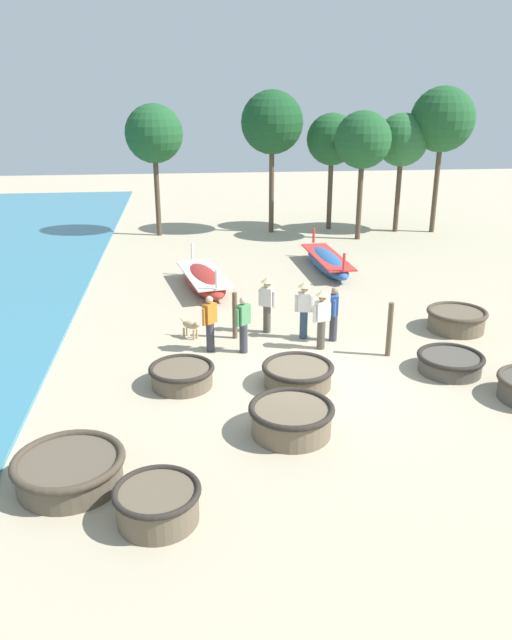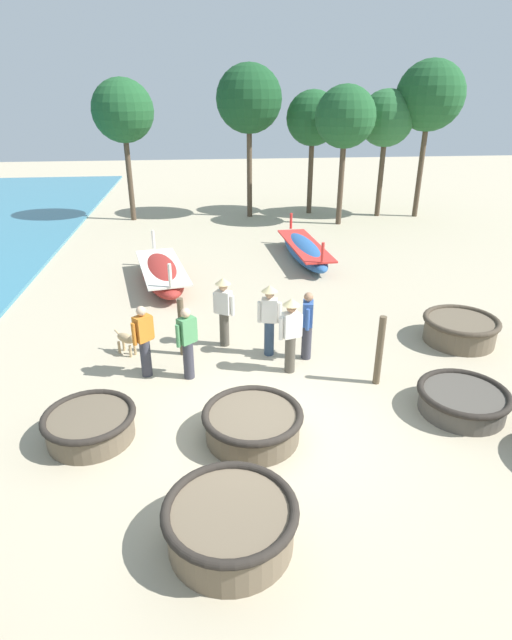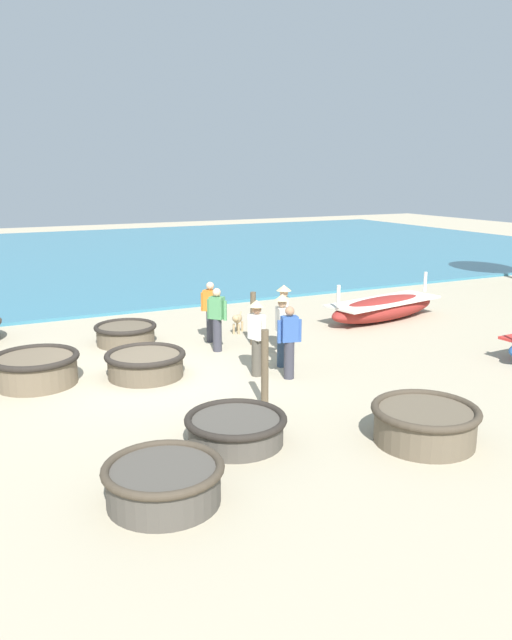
% 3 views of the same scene
% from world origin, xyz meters
% --- Properties ---
extents(ground_plane, '(80.00, 80.00, 0.00)m').
position_xyz_m(ground_plane, '(0.00, 0.00, 0.00)').
color(ground_plane, tan).
extents(coracle_far_left, '(1.78, 1.78, 0.64)m').
position_xyz_m(coracle_far_left, '(-0.82, -2.31, 0.35)').
color(coracle_far_left, brown).
rests_on(coracle_far_left, ground).
extents(coracle_nearest, '(1.73, 1.73, 0.55)m').
position_xyz_m(coracle_nearest, '(-0.30, -0.13, 0.30)').
color(coracle_nearest, brown).
rests_on(coracle_nearest, ground).
extents(coracle_front_right, '(1.58, 1.58, 0.51)m').
position_xyz_m(coracle_front_right, '(-3.06, 0.16, 0.28)').
color(coracle_front_right, brown).
rests_on(coracle_front_right, ground).
extents(coracle_weathered, '(1.67, 1.67, 0.47)m').
position_xyz_m(coracle_weathered, '(3.63, 0.20, 0.26)').
color(coracle_weathered, '#4C473F').
rests_on(coracle_weathered, ground).
extents(coracle_front_left, '(1.75, 1.75, 0.62)m').
position_xyz_m(coracle_front_left, '(4.97, 2.96, 0.34)').
color(coracle_front_left, brown).
rests_on(coracle_front_left, ground).
extents(long_boat_white_hull, '(1.30, 4.64, 1.21)m').
position_xyz_m(long_boat_white_hull, '(2.58, 9.68, 0.35)').
color(long_boat_white_hull, '#285693').
rests_on(long_boat_white_hull, ground).
extents(long_boat_ochre_hull, '(1.95, 4.26, 1.25)m').
position_xyz_m(long_boat_ochre_hull, '(-2.28, 7.71, 0.36)').
color(long_boat_ochre_hull, maroon).
rests_on(long_boat_ochre_hull, ground).
extents(fisherman_crouching, '(0.42, 0.39, 1.57)m').
position_xyz_m(fisherman_crouching, '(-2.29, 2.19, 0.84)').
color(fisherman_crouching, '#383842').
rests_on(fisherman_crouching, ground).
extents(fisherman_with_hat, '(0.51, 0.36, 1.67)m').
position_xyz_m(fisherman_with_hat, '(0.72, 2.02, 0.96)').
color(fisherman_with_hat, '#4C473D').
rests_on(fisherman_with_hat, ground).
extents(fisherman_by_coracle, '(0.29, 0.52, 1.57)m').
position_xyz_m(fisherman_by_coracle, '(1.18, 2.56, 0.84)').
color(fisherman_by_coracle, '#383842').
rests_on(fisherman_by_coracle, ground).
extents(fisherman_hauling, '(0.43, 0.39, 1.57)m').
position_xyz_m(fisherman_hauling, '(-1.40, 2.00, 0.84)').
color(fisherman_hauling, '#383842').
rests_on(fisherman_hauling, ground).
extents(fisherman_standing_left, '(0.47, 0.36, 1.67)m').
position_xyz_m(fisherman_standing_left, '(-0.59, 3.40, 0.96)').
color(fisherman_standing_left, '#4C473D').
rests_on(fisherman_standing_left, ground).
extents(fisherman_standing_right, '(0.52, 0.36, 1.67)m').
position_xyz_m(fisherman_standing_right, '(0.38, 2.82, 0.96)').
color(fisherman_standing_right, '#2D425B').
rests_on(fisherman_standing_right, ground).
extents(dog, '(0.56, 0.49, 0.55)m').
position_xyz_m(dog, '(-2.79, 3.18, 0.37)').
color(dog, tan).
rests_on(dog, ground).
extents(mooring_post_mid_beach, '(0.14, 0.14, 1.49)m').
position_xyz_m(mooring_post_mid_beach, '(2.40, 1.36, 0.74)').
color(mooring_post_mid_beach, brown).
rests_on(mooring_post_mid_beach, ground).
extents(mooring_post_shoreline, '(0.14, 0.14, 1.36)m').
position_xyz_m(mooring_post_shoreline, '(-1.55, 3.05, 0.68)').
color(mooring_post_shoreline, brown).
rests_on(mooring_post_shoreline, ground).
extents(tree_center, '(2.54, 2.54, 5.79)m').
position_xyz_m(tree_center, '(5.19, 14.82, 4.49)').
color(tree_center, '#4C3D2D').
rests_on(tree_center, ground).
extents(tree_tall_back, '(2.47, 2.47, 5.63)m').
position_xyz_m(tree_tall_back, '(7.50, 16.26, 4.36)').
color(tree_tall_back, '#4C3D2D').
rests_on(tree_tall_back, ground).
extents(tree_left_mid, '(2.92, 2.92, 6.66)m').
position_xyz_m(tree_left_mid, '(1.34, 16.80, 5.17)').
color(tree_left_mid, '#4C3D2D').
rests_on(tree_left_mid, ground).
extents(tree_right_mid, '(2.66, 2.66, 6.07)m').
position_xyz_m(tree_right_mid, '(-4.15, 16.68, 4.70)').
color(tree_right_mid, '#4C3D2D').
rests_on(tree_right_mid, ground).
extents(tree_leftmost, '(2.99, 2.99, 6.82)m').
position_xyz_m(tree_leftmost, '(9.26, 15.95, 5.30)').
color(tree_leftmost, '#4C3D2D').
rests_on(tree_leftmost, ground).
extents(tree_rightmost, '(2.46, 2.46, 5.61)m').
position_xyz_m(tree_rightmost, '(4.34, 17.24, 4.34)').
color(tree_rightmost, '#4C3D2D').
rests_on(tree_rightmost, ground).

